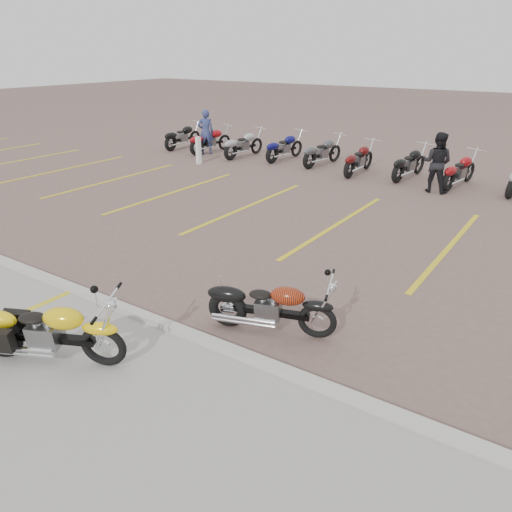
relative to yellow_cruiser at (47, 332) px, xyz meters
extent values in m
plane|color=#6F554F|center=(0.75, 3.52, -0.45)|extent=(100.00, 100.00, 0.00)
cube|color=#9E9B93|center=(0.75, -0.98, -0.44)|extent=(60.00, 5.00, 0.01)
cube|color=#ADAAA3|center=(0.75, 1.52, -0.39)|extent=(60.00, 0.18, 0.12)
torus|color=black|center=(0.75, 0.35, -0.13)|extent=(0.63, 0.37, 0.64)
torus|color=black|center=(-0.64, -0.30, -0.13)|extent=(0.69, 0.44, 0.68)
cube|color=black|center=(0.05, 0.03, -0.07)|extent=(1.21, 0.65, 0.10)
cube|color=slate|center=(0.01, 0.00, -0.01)|extent=(0.50, 0.44, 0.33)
ellipsoid|color=yellow|center=(0.30, 0.14, 0.28)|extent=(0.65, 0.53, 0.30)
ellipsoid|color=black|center=(-0.11, -0.05, 0.24)|extent=(0.46, 0.39, 0.12)
torus|color=black|center=(2.79, 2.59, -0.16)|extent=(0.58, 0.28, 0.58)
torus|color=black|center=(1.47, 2.15, -0.16)|extent=(0.64, 0.34, 0.62)
cube|color=black|center=(2.13, 2.37, -0.11)|extent=(1.14, 0.47, 0.09)
cube|color=slate|center=(2.08, 2.36, -0.05)|extent=(0.44, 0.38, 0.31)
ellipsoid|color=black|center=(2.36, 2.45, 0.22)|extent=(0.59, 0.44, 0.27)
ellipsoid|color=black|center=(1.97, 2.32, 0.18)|extent=(0.41, 0.33, 0.11)
imported|color=navy|center=(-7.65, 12.69, 0.44)|extent=(0.76, 0.75, 1.77)
imported|color=black|center=(1.82, 11.96, 0.44)|extent=(0.88, 0.70, 1.78)
cube|color=white|center=(-6.64, 11.02, 0.05)|extent=(0.18, 0.18, 1.00)
camera|label=1|loc=(5.65, -3.25, 3.57)|focal=35.00mm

